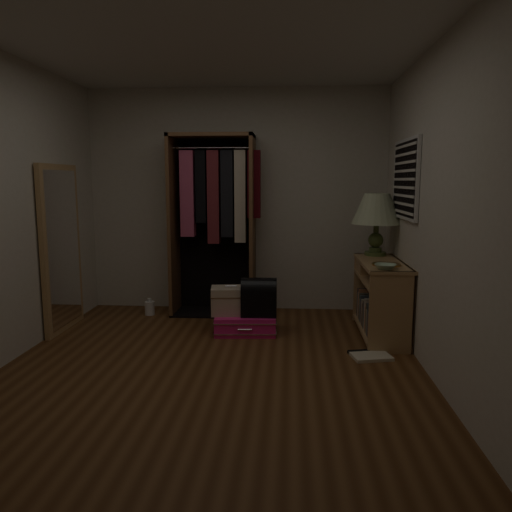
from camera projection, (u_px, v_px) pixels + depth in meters
The scene contains 13 objects.
ground at pixel (212, 368), 4.12m from camera, with size 4.00×4.00×0.00m, color #563218.
room_walls at pixel (220, 185), 3.94m from camera, with size 3.52×4.02×2.60m.
console_bookshelf at pixel (380, 296), 4.99m from camera, with size 0.42×1.12×0.75m.
open_wardrobe at pixel (216, 209), 5.70m from camera, with size 1.02×0.50×2.05m.
floor_mirror at pixel (61, 248), 5.10m from camera, with size 0.06×0.80×1.70m.
pink_suitcase at pixel (245, 323), 5.09m from camera, with size 0.65×0.49×0.19m.
train_case at pixel (231, 300), 5.08m from camera, with size 0.44×0.33×0.30m.
black_bag at pixel (259, 296), 5.00m from camera, with size 0.36×0.23×0.39m.
table_lamp at pixel (377, 210), 5.23m from camera, with size 0.64×0.64×0.65m.
brass_tray at pixel (386, 265), 4.67m from camera, with size 0.27×0.27×0.02m.
ceramic_bowl at pixel (385, 267), 4.47m from camera, with size 0.19×0.19×0.05m, color #A9C8A6.
white_jug at pixel (150, 308), 5.76m from camera, with size 0.13×0.13×0.19m.
floor_book at pixel (370, 355), 4.40m from camera, with size 0.38×0.33×0.03m.
Camera 1 is at (0.64, -3.90, 1.54)m, focal length 35.00 mm.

